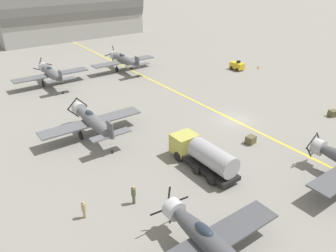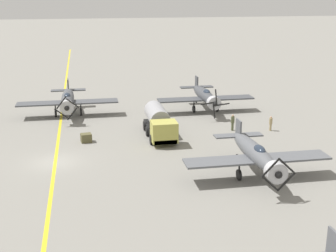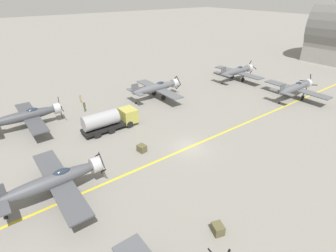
{
  "view_description": "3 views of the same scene",
  "coord_description": "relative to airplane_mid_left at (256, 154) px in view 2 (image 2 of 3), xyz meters",
  "views": [
    {
      "loc": [
        -28.95,
        -25.67,
        18.43
      ],
      "look_at": [
        -9.97,
        0.69,
        1.84
      ],
      "focal_mm": 35.0,
      "sensor_mm": 36.0,
      "label": 1
    },
    {
      "loc": [
        -2.86,
        40.35,
        15.05
      ],
      "look_at": [
        -9.56,
        3.87,
        3.99
      ],
      "focal_mm": 50.0,
      "sensor_mm": 36.0,
      "label": 2
    },
    {
      "loc": [
        20.92,
        -19.09,
        17.99
      ],
      "look_at": [
        -1.72,
        -2.02,
        3.02
      ],
      "focal_mm": 28.0,
      "sensor_mm": 36.0,
      "label": 3
    }
  ],
  "objects": [
    {
      "name": "airplane_near_left",
      "position": [
        -1.36,
        -21.35,
        0.0
      ],
      "size": [
        12.0,
        9.98,
        3.8
      ],
      "rotation": [
        0.0,
        0.0,
        0.28
      ],
      "color": "#42454A",
      "rests_on": "ground"
    },
    {
      "name": "ground_crew_inspecting",
      "position": [
        -2.24,
        -12.88,
        -1.03
      ],
      "size": [
        0.39,
        0.39,
        1.8
      ],
      "color": "#515638",
      "rests_on": "ground"
    },
    {
      "name": "supply_crate_by_tanker",
      "position": [
        13.53,
        -11.73,
        -1.57
      ],
      "size": [
        1.17,
        1.03,
        0.87
      ],
      "primitive_type": "cube",
      "rotation": [
        0.0,
        0.0,
        0.16
      ],
      "color": "brown",
      "rests_on": "ground"
    },
    {
      "name": "airplane_near_center",
      "position": [
        15.49,
        -22.44,
        0.0
      ],
      "size": [
        12.0,
        9.98,
        3.65
      ],
      "rotation": [
        0.0,
        0.0,
        -0.28
      ],
      "color": "#494B51",
      "rests_on": "ground"
    },
    {
      "name": "taxiway_stripe",
      "position": [
        16.36,
        -6.49,
        -2.01
      ],
      "size": [
        0.3,
        160.0,
        0.01
      ],
      "primitive_type": "cube",
      "color": "yellow",
      "rests_on": "ground"
    },
    {
      "name": "ground_crew_walking",
      "position": [
        -6.3,
        -12.07,
        -1.13
      ],
      "size": [
        0.35,
        0.35,
        1.62
      ],
      "color": "tan",
      "rests_on": "ground"
    },
    {
      "name": "airplane_mid_left",
      "position": [
        0.0,
        0.0,
        0.0
      ],
      "size": [
        12.0,
        9.98,
        3.65
      ],
      "rotation": [
        0.0,
        0.0,
        -0.25
      ],
      "color": "#595B60",
      "rests_on": "ground"
    },
    {
      "name": "fuel_tanker",
      "position": [
        5.96,
        -12.23,
        -0.5
      ],
      "size": [
        2.68,
        8.0,
        2.98
      ],
      "color": "black",
      "rests_on": "ground"
    },
    {
      "name": "ground_plane",
      "position": [
        16.36,
        -6.49,
        -2.01
      ],
      "size": [
        400.0,
        400.0,
        0.0
      ],
      "primitive_type": "plane",
      "color": "gray"
    }
  ]
}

